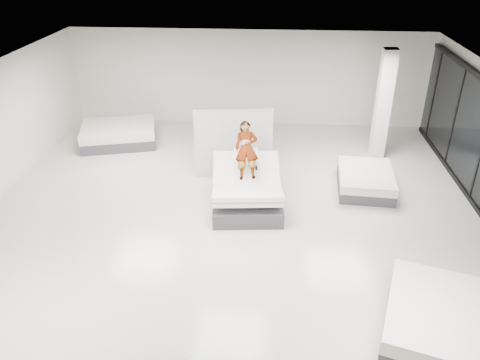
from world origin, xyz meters
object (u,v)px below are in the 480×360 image
(divider_panel, at_px, (234,143))
(flat_bed_right_far, at_px, (365,180))
(remote, at_px, (256,168))
(flat_bed_right_near, at_px, (437,322))
(flat_bed_left_far, at_px, (119,134))
(hero_bed, at_px, (247,192))
(person, at_px, (247,155))
(column, at_px, (383,105))

(divider_panel, bearing_deg, flat_bed_right_far, -16.67)
(remote, height_order, flat_bed_right_far, remote)
(remote, height_order, flat_bed_right_near, remote)
(flat_bed_left_far, bearing_deg, hero_bed, -39.62)
(divider_panel, bearing_deg, hero_bed, -82.30)
(remote, xyz_separation_m, divider_panel, (-0.68, 1.65, -0.11))
(person, height_order, flat_bed_right_far, person)
(hero_bed, bearing_deg, flat_bed_left_far, 140.38)
(hero_bed, relative_size, divider_panel, 1.10)
(divider_panel, bearing_deg, remote, -75.57)
(column, bearing_deg, flat_bed_right_far, -107.49)
(hero_bed, xyz_separation_m, remote, (0.22, -0.02, 0.67))
(flat_bed_right_near, bearing_deg, remote, 128.95)
(flat_bed_right_near, distance_m, column, 7.28)
(person, distance_m, flat_bed_left_far, 5.44)
(remote, bearing_deg, flat_bed_right_near, -56.63)
(flat_bed_right_far, relative_size, column, 0.60)
(hero_bed, height_order, column, column)
(hero_bed, distance_m, remote, 0.70)
(remote, relative_size, column, 0.04)
(person, distance_m, remote, 0.44)
(flat_bed_left_far, relative_size, column, 0.81)
(column, bearing_deg, flat_bed_left_far, 177.54)
(hero_bed, bearing_deg, column, 40.91)
(remote, distance_m, flat_bed_right_far, 3.14)
(flat_bed_right_far, height_order, flat_bed_right_near, flat_bed_right_near)
(hero_bed, distance_m, column, 5.05)
(divider_panel, distance_m, flat_bed_left_far, 4.34)
(flat_bed_right_far, bearing_deg, flat_bed_left_far, 161.50)
(hero_bed, height_order, flat_bed_right_near, hero_bed)
(hero_bed, bearing_deg, flat_bed_right_near, -49.28)
(flat_bed_right_far, distance_m, flat_bed_left_far, 7.73)
(hero_bed, relative_size, flat_bed_right_near, 0.91)
(remote, relative_size, flat_bed_left_far, 0.05)
(flat_bed_right_near, height_order, column, column)
(hero_bed, height_order, divider_panel, divider_panel)
(flat_bed_right_near, bearing_deg, hero_bed, 130.72)
(flat_bed_left_far, bearing_deg, remote, -38.35)
(person, distance_m, flat_bed_right_far, 3.32)
(divider_panel, height_order, flat_bed_right_near, divider_panel)
(remote, distance_m, flat_bed_left_far, 5.81)
(person, bearing_deg, flat_bed_right_near, -56.72)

